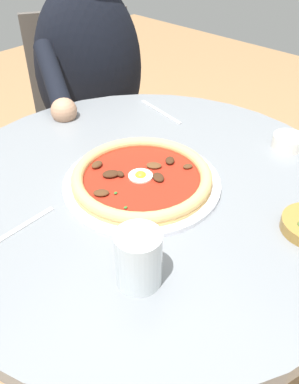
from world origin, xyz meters
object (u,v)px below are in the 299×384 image
pizza_on_plate (142,178)px  ramekin_capers (289,141)px  fork_utensil (161,112)px  cafe_chair_diner (88,109)px  diner_person (94,125)px  dining_table (147,233)px  water_glass (139,261)px

pizza_on_plate → ramekin_capers: bearing=-23.8°
ramekin_capers → fork_utensil: size_ratio=0.45×
cafe_chair_diner → fork_utensil: bearing=-105.6°
pizza_on_plate → diner_person: diner_person is taller
fork_utensil → diner_person: size_ratio=0.14×
fork_utensil → diner_person: bearing=80.4°
dining_table → pizza_on_plate: (-0.01, 0.01, 0.16)m
pizza_on_plate → fork_utensil: pizza_on_plate is taller
diner_person → cafe_chair_diner: 0.15m
fork_utensil → cafe_chair_diner: (0.14, 0.50, -0.21)m
pizza_on_plate → water_glass: water_glass is taller
dining_table → pizza_on_plate: pizza_on_plate is taller
water_glass → ramekin_capers: bearing=2.2°
pizza_on_plate → diner_person: size_ratio=0.28×
diner_person → pizza_on_plate: bearing=-121.0°
fork_utensil → cafe_chair_diner: bearing=74.4°
dining_table → ramekin_capers: (0.34, -0.14, 0.16)m
ramekin_capers → diner_person: diner_person is taller
fork_utensil → pizza_on_plate: bearing=-145.3°
water_glass → fork_utensil: bearing=38.1°
dining_table → diner_person: diner_person is taller
fork_utensil → ramekin_capers: bearing=-78.5°
pizza_on_plate → ramekin_capers: (0.35, -0.15, 0.00)m
fork_utensil → cafe_chair_diner: cafe_chair_diner is taller
dining_table → diner_person: (0.33, 0.57, -0.06)m
water_glass → cafe_chair_diner: 1.08m
pizza_on_plate → ramekin_capers: 0.38m
pizza_on_plate → water_glass: (-0.19, -0.17, 0.03)m
dining_table → fork_utensil: size_ratio=5.38×
ramekin_capers → fork_utensil: (-0.07, 0.34, -0.01)m
water_glass → cafe_chair_diner: bearing=55.1°
pizza_on_plate → water_glass: 0.26m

